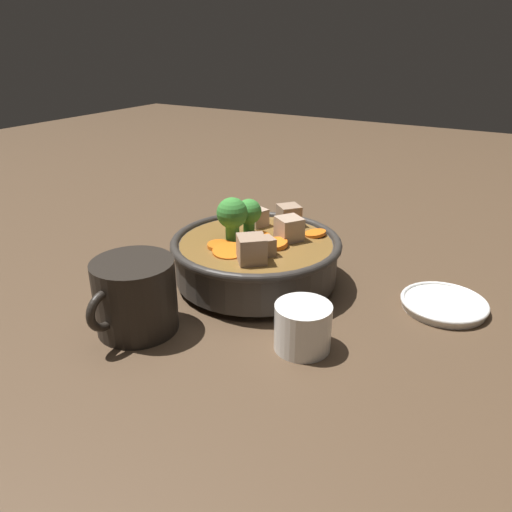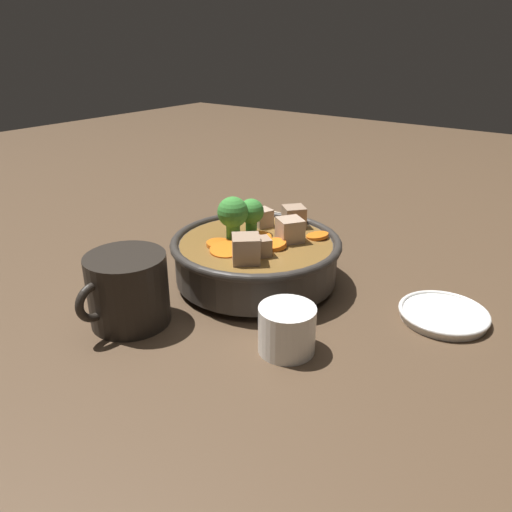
# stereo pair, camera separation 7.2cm
# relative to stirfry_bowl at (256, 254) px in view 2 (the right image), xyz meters

# --- Properties ---
(ground_plane) EXTENTS (3.00, 3.00, 0.00)m
(ground_plane) POSITION_rel_stirfry_bowl_xyz_m (0.00, 0.00, -0.05)
(ground_plane) COLOR #4C3826
(stirfry_bowl) EXTENTS (0.24, 0.24, 0.13)m
(stirfry_bowl) POSITION_rel_stirfry_bowl_xyz_m (0.00, 0.00, 0.00)
(stirfry_bowl) COLOR #38332D
(stirfry_bowl) RESTS_ON ground_plane
(side_saucer) EXTENTS (0.11, 0.11, 0.01)m
(side_saucer) POSITION_rel_stirfry_bowl_xyz_m (-0.06, 0.25, -0.04)
(side_saucer) COLOR white
(side_saucer) RESTS_ON ground_plane
(tea_cup) EXTENTS (0.07, 0.07, 0.06)m
(tea_cup) POSITION_rel_stirfry_bowl_xyz_m (0.12, 0.13, -0.02)
(tea_cup) COLOR white
(tea_cup) RESTS_ON ground_plane
(dark_mug) EXTENTS (0.12, 0.10, 0.09)m
(dark_mug) POSITION_rel_stirfry_bowl_xyz_m (0.18, -0.06, -0.00)
(dark_mug) COLOR black
(dark_mug) RESTS_ON ground_plane
(napkin) EXTENTS (0.11, 0.08, 0.00)m
(napkin) POSITION_rel_stirfry_bowl_xyz_m (-0.22, -0.16, -0.04)
(napkin) COLOR beige
(napkin) RESTS_ON ground_plane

